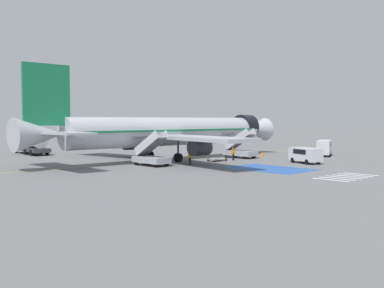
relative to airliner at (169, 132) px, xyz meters
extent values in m
plane|color=slate|center=(1.61, 0.18, -3.79)|extent=(600.00, 600.00, 0.00)
cube|color=gold|center=(0.68, -0.02, -3.78)|extent=(75.32, 2.34, 0.01)
cube|color=#2856A8|center=(0.68, -15.88, -3.78)|extent=(6.51, 9.34, 0.01)
cube|color=silver|center=(-2.92, -25.14, -3.78)|extent=(0.44, 3.60, 0.01)
cube|color=silver|center=(-1.72, -25.14, -3.78)|extent=(0.44, 3.60, 0.01)
cube|color=silver|center=(-0.52, -25.14, -3.78)|extent=(0.44, 3.60, 0.01)
cube|color=silver|center=(0.68, -25.14, -3.78)|extent=(0.44, 3.60, 0.01)
cube|color=silver|center=(1.88, -25.14, -3.78)|extent=(0.44, 3.60, 0.01)
cube|color=silver|center=(3.08, -25.14, -3.78)|extent=(0.44, 3.60, 0.01)
cylinder|color=#B7BCC4|center=(0.68, -0.02, 0.00)|extent=(31.44, 4.67, 3.78)
cone|color=#B7BCC4|center=(18.42, -0.52, 0.00)|extent=(4.26, 3.82, 3.70)
cone|color=#B7BCC4|center=(-17.82, 0.51, 0.00)|extent=(5.76, 3.78, 3.63)
cylinder|color=black|center=(15.59, -0.44, 0.47)|extent=(2.37, 3.88, 3.81)
cube|color=#197A4C|center=(0.68, -0.02, 0.19)|extent=(28.93, 4.67, 0.24)
cube|color=#B7BCC4|center=(-2.30, 8.57, -0.57)|extent=(6.31, 16.66, 0.44)
cylinder|color=#38383D|center=(-0.81, 7.12, -1.78)|extent=(2.56, 1.99, 1.92)
cube|color=#B7BCC4|center=(-2.78, -8.43, -0.57)|extent=(7.19, 16.78, 0.44)
cylinder|color=#38383D|center=(-1.21, -7.06, -1.78)|extent=(2.56, 1.99, 1.92)
cube|color=#197A4C|center=(-16.97, 0.48, 4.26)|extent=(5.29, 0.51, 6.63)
cube|color=#B7BCC4|center=(-16.30, 4.05, 0.19)|extent=(3.57, 6.14, 0.24)
cube|color=#B7BCC4|center=(-16.50, -3.12, 0.19)|extent=(3.57, 6.14, 0.24)
cylinder|color=#38383D|center=(11.65, -0.33, -1.87)|extent=(0.20, 0.20, 2.99)
cylinder|color=black|center=(11.65, -0.33, -3.37)|extent=(0.85, 0.30, 0.84)
cylinder|color=#38383D|center=(-0.82, 3.01, -1.90)|extent=(0.24, 0.24, 2.67)
cylinder|color=black|center=(-0.82, 3.01, -3.24)|extent=(1.12, 0.63, 1.10)
cylinder|color=#38383D|center=(-0.99, -2.96, -1.90)|extent=(0.24, 0.24, 2.67)
cylinder|color=black|center=(-0.99, -2.96, -3.24)|extent=(1.12, 0.63, 1.10)
cube|color=#ADB2BA|center=(9.17, -4.75, -3.09)|extent=(2.34, 4.86, 0.70)
cylinder|color=black|center=(8.28, -3.04, -3.44)|extent=(0.24, 0.71, 0.70)
cylinder|color=black|center=(10.15, -3.10, -3.44)|extent=(0.24, 0.71, 0.70)
cylinder|color=black|center=(8.19, -6.40, -3.44)|extent=(0.24, 0.71, 0.70)
cylinder|color=black|center=(10.05, -6.46, -3.44)|extent=(0.24, 0.71, 0.70)
cube|color=#4C4C51|center=(9.17, -4.75, -1.59)|extent=(1.55, 4.20, 2.43)
cube|color=#4C4C51|center=(9.23, -2.47, -0.45)|extent=(1.68, 1.15, 0.12)
cube|color=silver|center=(8.40, -4.73, -1.12)|extent=(0.19, 4.55, 3.12)
cube|color=silver|center=(9.94, -4.77, -1.12)|extent=(0.19, 4.55, 3.12)
cube|color=#ADB2BA|center=(-6.50, -4.31, -3.09)|extent=(2.34, 4.86, 0.70)
cylinder|color=black|center=(-7.38, -2.60, -3.44)|extent=(0.24, 0.71, 0.70)
cylinder|color=black|center=(-5.52, -2.65, -3.44)|extent=(0.24, 0.71, 0.70)
cylinder|color=black|center=(-7.48, -5.96, -3.44)|extent=(0.24, 0.71, 0.70)
cylinder|color=black|center=(-5.61, -6.01, -3.44)|extent=(0.24, 0.71, 0.70)
cube|color=#4C4C51|center=(-6.50, -4.31, -1.61)|extent=(1.55, 4.20, 2.39)
cube|color=#4C4C51|center=(-6.43, -2.03, -0.49)|extent=(1.68, 1.15, 0.12)
cube|color=silver|center=(-7.27, -4.28, -1.14)|extent=(0.19, 4.54, 3.08)
cube|color=silver|center=(-5.73, -4.33, -1.14)|extent=(0.19, 4.54, 3.08)
cube|color=#38383D|center=(-8.65, 22.35, -3.01)|extent=(3.61, 9.96, 0.60)
cube|color=silver|center=(-8.10, 27.07, -2.51)|extent=(2.61, 2.42, 1.60)
cube|color=black|center=(-7.98, 28.15, -2.19)|extent=(1.99, 0.27, 0.70)
cylinder|color=#B7BCC4|center=(-8.70, 21.92, -1.42)|extent=(3.33, 6.96, 2.58)
cylinder|color=gold|center=(-8.70, 21.92, -1.42)|extent=(2.65, 0.65, 2.63)
cylinder|color=black|center=(-9.33, 26.78, -3.31)|extent=(0.39, 0.99, 0.96)
cylinder|color=black|center=(-6.97, 26.51, -3.31)|extent=(0.39, 0.99, 0.96)
cylinder|color=black|center=(-9.89, 21.95, -3.31)|extent=(0.39, 0.99, 0.96)
cylinder|color=black|center=(-7.53, 21.67, -3.31)|extent=(0.39, 0.99, 0.96)
cylinder|color=black|center=(-10.21, 19.26, -3.31)|extent=(0.39, 0.99, 0.96)
cylinder|color=black|center=(-7.85, 18.99, -3.31)|extent=(0.39, 0.99, 0.96)
cube|color=silver|center=(20.79, -11.25, -2.46)|extent=(5.54, 3.86, 2.00)
cube|color=black|center=(20.79, -11.25, -2.02)|extent=(3.40, 2.88, 0.72)
cylinder|color=black|center=(21.92, -9.81, -3.47)|extent=(0.66, 0.45, 0.64)
cylinder|color=black|center=(22.62, -11.31, -3.47)|extent=(0.66, 0.45, 0.64)
cylinder|color=black|center=(18.96, -11.18, -3.47)|extent=(0.66, 0.45, 0.64)
cylinder|color=black|center=(19.66, -12.69, -3.47)|extent=(0.66, 0.45, 0.64)
cube|color=silver|center=(8.81, -15.41, -2.67)|extent=(3.23, 4.78, 1.59)
cube|color=black|center=(8.81, -15.41, -2.32)|extent=(2.59, 2.92, 0.57)
cylinder|color=black|center=(8.47, -13.84, -3.47)|extent=(0.40, 0.67, 0.64)
cylinder|color=black|center=(10.07, -14.41, -3.47)|extent=(0.40, 0.67, 0.64)
cylinder|color=black|center=(7.55, -16.41, -3.47)|extent=(0.40, 0.67, 0.64)
cylinder|color=black|center=(9.15, -16.98, -3.47)|extent=(0.40, 0.67, 0.64)
cube|color=gray|center=(3.40, -5.68, -3.53)|extent=(2.65, 1.59, 0.12)
cylinder|color=black|center=(4.42, -5.01, -3.59)|extent=(0.40, 0.11, 0.40)
cylinder|color=black|center=(4.46, -6.29, -3.59)|extent=(0.40, 0.11, 0.40)
cylinder|color=black|center=(2.34, -5.08, -3.59)|extent=(0.40, 0.11, 0.40)
cylinder|color=black|center=(2.39, -6.36, -3.59)|extent=(0.40, 0.11, 0.40)
cylinder|color=gray|center=(4.57, -4.95, -3.19)|extent=(0.05, 0.05, 0.55)
cylinder|color=gray|center=(4.62, -6.33, -3.19)|extent=(0.05, 0.05, 0.55)
cylinder|color=gray|center=(2.18, -5.04, -3.19)|extent=(0.05, 0.05, 0.55)
cylinder|color=gray|center=(2.23, -6.42, -3.19)|extent=(0.05, 0.05, 0.55)
cylinder|color=#2D2D33|center=(-1.93, -5.98, -3.40)|extent=(0.14, 0.14, 0.77)
cylinder|color=#2D2D33|center=(-1.84, -6.13, -3.40)|extent=(0.14, 0.14, 0.77)
cube|color=yellow|center=(-1.89, -6.05, -2.71)|extent=(0.42, 0.47, 0.61)
cube|color=silver|center=(-1.89, -6.05, -2.71)|extent=(0.43, 0.49, 0.06)
sphere|color=tan|center=(-1.89, -6.05, -2.30)|extent=(0.21, 0.21, 0.21)
cylinder|color=black|center=(5.65, -6.44, -3.37)|extent=(0.14, 0.14, 0.83)
cylinder|color=black|center=(5.62, -6.61, -3.37)|extent=(0.14, 0.14, 0.83)
cube|color=orange|center=(5.63, -6.52, -2.63)|extent=(0.29, 0.45, 0.65)
cube|color=silver|center=(5.63, -6.52, -2.63)|extent=(0.30, 0.46, 0.06)
sphere|color=#9E704C|center=(5.63, -6.52, -2.19)|extent=(0.22, 0.22, 0.22)
cylinder|color=#191E38|center=(1.01, -2.98, -3.36)|extent=(0.14, 0.14, 0.85)
cylinder|color=#191E38|center=(1.10, -3.12, -3.36)|extent=(0.14, 0.14, 0.85)
cube|color=orange|center=(1.05, -3.05, -2.61)|extent=(0.41, 0.47, 0.67)
cube|color=silver|center=(1.05, -3.05, -2.61)|extent=(0.42, 0.49, 0.06)
sphere|color=brown|center=(1.05, -3.05, -2.16)|extent=(0.23, 0.23, 0.23)
cone|color=orange|center=(13.81, -5.11, -3.45)|extent=(0.61, 0.61, 0.67)
cylinder|color=white|center=(13.81, -5.11, -3.42)|extent=(0.33, 0.33, 0.08)
camera|label=1|loc=(-39.56, -44.94, 1.56)|focal=42.00mm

